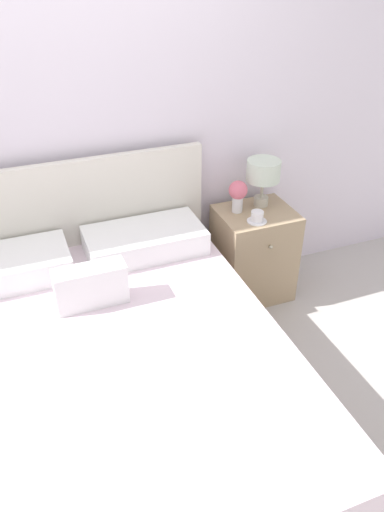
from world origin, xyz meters
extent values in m
plane|color=#BCB7B2|center=(0.00, 0.00, 0.00)|extent=(12.00, 12.00, 0.00)
cube|color=white|center=(0.00, 0.07, 1.30)|extent=(8.00, 0.06, 2.60)
cube|color=tan|center=(0.00, -1.00, 0.15)|extent=(1.60, 2.00, 0.30)
cube|color=white|center=(0.00, -1.00, 0.41)|extent=(1.57, 1.96, 0.22)
cube|color=silver|center=(0.00, -0.03, 0.52)|extent=(1.64, 0.05, 1.04)
cube|color=white|center=(-0.38, -0.25, 0.59)|extent=(0.67, 0.36, 0.14)
cube|color=white|center=(0.38, -0.25, 0.59)|extent=(0.67, 0.36, 0.14)
cube|color=white|center=(0.00, -0.63, 0.63)|extent=(0.35, 0.12, 0.21)
cube|color=tan|center=(1.12, -0.22, 0.31)|extent=(0.47, 0.40, 0.62)
sphere|color=#B2AD93|center=(1.12, -0.43, 0.48)|extent=(0.02, 0.02, 0.02)
cylinder|color=beige|center=(1.19, -0.14, 0.65)|extent=(0.09, 0.09, 0.06)
cylinder|color=#B7B29E|center=(1.19, -0.14, 0.74)|extent=(0.02, 0.02, 0.11)
cylinder|color=silver|center=(1.19, -0.14, 0.86)|extent=(0.21, 0.21, 0.13)
cylinder|color=white|center=(1.01, -0.17, 0.67)|extent=(0.07, 0.07, 0.10)
sphere|color=#E06B7F|center=(1.01, -0.17, 0.77)|extent=(0.12, 0.12, 0.12)
sphere|color=#609356|center=(1.04, -0.17, 0.74)|extent=(0.05, 0.05, 0.05)
cylinder|color=white|center=(1.07, -0.33, 0.62)|extent=(0.12, 0.12, 0.01)
cylinder|color=white|center=(1.07, -0.33, 0.66)|extent=(0.08, 0.08, 0.06)
camera|label=1|loc=(-0.25, -2.64, 2.09)|focal=35.00mm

